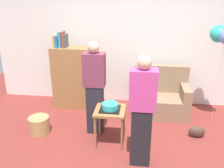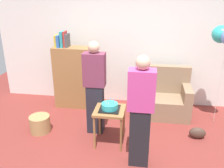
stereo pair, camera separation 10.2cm
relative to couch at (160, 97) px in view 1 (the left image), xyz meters
The scene contains 10 objects.
ground_plane 1.65m from the couch, 112.89° to the right, with size 8.00×8.00×0.00m, color maroon.
wall_back 1.31m from the couch, 138.35° to the left, with size 6.00×0.10×2.70m, color silver.
couch is the anchor object (origin of this frame).
bookshelf 1.88m from the couch, behind, with size 0.80×0.36×1.62m.
side_table 1.48m from the couch, 126.42° to the right, with size 0.48×0.48×0.61m.
birthday_cake 1.50m from the couch, 126.42° to the right, with size 0.32×0.32×0.17m.
person_blowing_candles 1.54m from the couch, 143.67° to the right, with size 0.36×0.22×1.63m.
person_holding_cake 1.74m from the couch, 102.91° to the right, with size 0.36×0.22×1.63m.
wicker_basket 2.40m from the couch, 154.49° to the right, with size 0.36×0.36×0.30m, color #A88451.
handbag 1.05m from the couch, 54.77° to the right, with size 0.28×0.14×0.20m, color #473328.
Camera 1 is at (0.21, -3.14, 2.39)m, focal length 39.37 mm.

